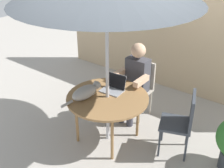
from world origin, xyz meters
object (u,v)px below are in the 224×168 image
at_px(chair_occupied, 140,84).
at_px(chair_empty, 183,119).
at_px(cat, 86,92).
at_px(patio_table, 108,100).
at_px(person_seated, 135,78).
at_px(laptop, 114,86).

bearing_deg(chair_occupied, chair_empty, -26.89).
bearing_deg(chair_empty, cat, -155.22).
bearing_deg(patio_table, person_seated, 90.00).
bearing_deg(cat, laptop, 65.85).
distance_m(patio_table, chair_empty, 1.02).
bearing_deg(chair_empty, person_seated, 161.20).
height_order(chair_empty, laptop, laptop).
bearing_deg(chair_occupied, patio_table, -90.00).
relative_size(chair_occupied, chair_empty, 1.00).
bearing_deg(cat, patio_table, 40.37).
height_order(person_seated, cat, person_seated).
bearing_deg(laptop, cat, -114.15).
relative_size(patio_table, person_seated, 0.90).
bearing_deg(cat, chair_occupied, 77.93).
relative_size(laptop, cat, 0.49).
distance_m(chair_occupied, laptop, 0.67).
bearing_deg(patio_table, chair_occupied, 90.00).
bearing_deg(chair_occupied, laptop, -93.93).
xyz_separation_m(chair_occupied, laptop, (-0.04, -0.63, 0.23)).
bearing_deg(chair_empty, chair_occupied, 153.11).
bearing_deg(person_seated, cat, -104.21).
height_order(chair_occupied, chair_empty, same).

